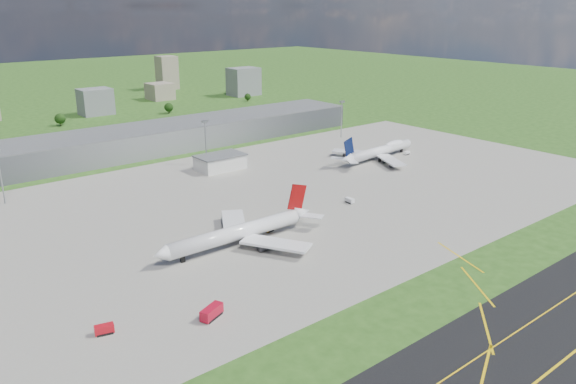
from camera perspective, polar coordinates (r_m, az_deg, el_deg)
ground at (r=358.47m, az=-12.54°, el=3.70°), size 1400.00×1400.00×0.00m
apron at (r=274.33m, az=-0.08°, el=-0.37°), size 360.00×190.00×0.08m
terminal at (r=369.87m, az=-13.69°, el=5.26°), size 300.00×42.00×15.00m
ops_building at (r=319.92m, az=-6.89°, el=2.99°), size 26.00×16.00×8.00m
mast_center at (r=329.08m, az=-8.40°, el=5.82°), size 3.50×2.00×25.90m
mast_east at (r=395.56m, az=5.48°, el=8.04°), size 3.50×2.00×25.90m
airliner_red_twin at (r=217.98m, az=-4.75°, el=-4.07°), size 71.18×55.63×19.58m
airliner_blue_quad at (r=344.17m, az=9.33°, el=4.14°), size 68.60×53.59×17.91m
fire_truck at (r=171.70m, az=-7.76°, el=-12.05°), size 8.63×5.90×3.58m
crash_tender at (r=171.02m, az=-18.16°, el=-13.16°), size 5.73×3.55×2.83m
tug_yellow at (r=231.13m, az=-1.93°, el=-3.80°), size 4.27×2.92×1.92m
van_white_near at (r=265.19m, az=6.28°, el=-0.88°), size 2.33×4.76×2.41m
van_white_far at (r=357.93m, az=11.98°, el=3.90°), size 4.15×2.15×2.16m
bldg_c at (r=508.43m, az=-18.97°, el=8.67°), size 26.00×20.00×22.00m
bldg_ce at (r=576.65m, az=-12.89°, el=9.94°), size 22.00×24.00×16.00m
bldg_e at (r=590.63m, az=-4.53°, el=11.12°), size 30.00×22.00×28.00m
bldg_tall_e at (r=646.46m, az=-12.19°, el=11.76°), size 20.00×18.00×36.00m
tree_c at (r=468.64m, az=-22.15°, el=6.92°), size 8.10×8.10×9.90m
tree_e at (r=497.49m, az=-12.02°, el=8.42°), size 7.65×7.65×9.35m
tree_far_e at (r=552.19m, az=-4.12°, el=9.63°), size 6.30×6.30×7.70m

